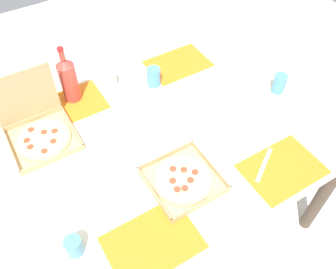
% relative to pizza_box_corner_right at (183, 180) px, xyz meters
% --- Properties ---
extents(ground_plane, '(6.00, 6.00, 0.00)m').
position_rel_pizza_box_corner_right_xyz_m(ground_plane, '(0.08, 0.27, -0.77)').
color(ground_plane, beige).
extents(dining_table, '(1.51, 1.19, 0.76)m').
position_rel_pizza_box_corner_right_xyz_m(dining_table, '(0.08, 0.27, -0.11)').
color(dining_table, '#3F3328').
rests_on(dining_table, ground_plane).
extents(placemat_near_left, '(0.36, 0.26, 0.00)m').
position_rel_pizza_box_corner_right_xyz_m(placemat_near_left, '(-0.25, -0.18, -0.01)').
color(placemat_near_left, orange).
rests_on(placemat_near_left, dining_table).
extents(placemat_near_right, '(0.36, 0.26, 0.00)m').
position_rel_pizza_box_corner_right_xyz_m(placemat_near_right, '(0.42, -0.18, -0.01)').
color(placemat_near_right, orange).
rests_on(placemat_near_right, dining_table).
extents(placemat_far_left, '(0.36, 0.26, 0.00)m').
position_rel_pizza_box_corner_right_xyz_m(placemat_far_left, '(-0.25, 0.71, -0.01)').
color(placemat_far_left, orange).
rests_on(placemat_far_left, dining_table).
extents(placemat_far_right, '(0.36, 0.26, 0.00)m').
position_rel_pizza_box_corner_right_xyz_m(placemat_far_right, '(0.42, 0.71, -0.01)').
color(placemat_far_right, orange).
rests_on(placemat_far_right, dining_table).
extents(pizza_box_corner_right, '(0.30, 0.30, 0.04)m').
position_rel_pizza_box_corner_right_xyz_m(pizza_box_corner_right, '(0.00, 0.00, 0.00)').
color(pizza_box_corner_right, tan).
rests_on(pizza_box_corner_right, dining_table).
extents(pizza_box_corner_left, '(0.31, 0.31, 0.34)m').
position_rel_pizza_box_corner_right_xyz_m(pizza_box_corner_left, '(-0.45, 0.58, 0.04)').
color(pizza_box_corner_left, tan).
rests_on(pizza_box_corner_left, dining_table).
extents(plate_near_right, '(0.23, 0.23, 0.02)m').
position_rel_pizza_box_corner_right_xyz_m(plate_near_right, '(-0.19, 0.26, -0.00)').
color(plate_near_right, white).
rests_on(plate_near_right, dining_table).
extents(plate_far_right, '(0.23, 0.23, 0.02)m').
position_rel_pizza_box_corner_right_xyz_m(plate_far_right, '(-0.49, 0.23, -0.00)').
color(plate_far_right, white).
rests_on(plate_far_right, dining_table).
extents(soda_bottle, '(0.09, 0.09, 0.32)m').
position_rel_pizza_box_corner_right_xyz_m(soda_bottle, '(-0.22, 0.76, 0.12)').
color(soda_bottle, '#B2382D').
rests_on(soda_bottle, dining_table).
extents(cup_spare, '(0.07, 0.07, 0.11)m').
position_rel_pizza_box_corner_right_xyz_m(cup_spare, '(0.21, 0.63, 0.04)').
color(cup_spare, teal).
rests_on(cup_spare, dining_table).
extents(cup_red, '(0.07, 0.07, 0.09)m').
position_rel_pizza_box_corner_right_xyz_m(cup_red, '(0.00, 0.75, 0.03)').
color(cup_red, silver).
rests_on(cup_red, dining_table).
extents(cup_dark, '(0.07, 0.07, 0.09)m').
position_rel_pizza_box_corner_right_xyz_m(cup_dark, '(-0.52, -0.06, 0.03)').
color(cup_dark, teal).
rests_on(cup_dark, dining_table).
extents(cup_clear_right, '(0.07, 0.07, 0.11)m').
position_rel_pizza_box_corner_right_xyz_m(cup_clear_right, '(0.76, 0.23, 0.04)').
color(cup_clear_right, teal).
rests_on(cup_clear_right, dining_table).
extents(condiment_bowl, '(0.09, 0.09, 0.04)m').
position_rel_pizza_box_corner_right_xyz_m(condiment_bowl, '(0.34, 0.27, 0.01)').
color(condiment_bowl, white).
rests_on(condiment_bowl, dining_table).
extents(fork_by_far_left, '(0.16, 0.12, 0.00)m').
position_rel_pizza_box_corner_right_xyz_m(fork_by_far_left, '(0.58, 0.19, -0.01)').
color(fork_by_far_left, '#B7B7BC').
rests_on(fork_by_far_left, dining_table).
extents(knife_by_far_right, '(0.04, 0.21, 0.00)m').
position_rel_pizza_box_corner_right_xyz_m(knife_by_far_right, '(-0.06, 0.52, -0.01)').
color(knife_by_far_right, '#B7B7BC').
rests_on(knife_by_far_right, dining_table).
extents(knife_by_near_right, '(0.19, 0.13, 0.00)m').
position_rel_pizza_box_corner_right_xyz_m(knife_by_near_right, '(0.37, -0.12, -0.01)').
color(knife_by_near_right, '#B7B7BC').
rests_on(knife_by_near_right, dining_table).
extents(fork_by_near_left, '(0.18, 0.08, 0.00)m').
position_rel_pizza_box_corner_right_xyz_m(fork_by_near_left, '(-0.34, 0.00, -0.01)').
color(fork_by_near_left, '#B7B7BC').
rests_on(fork_by_near_left, dining_table).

